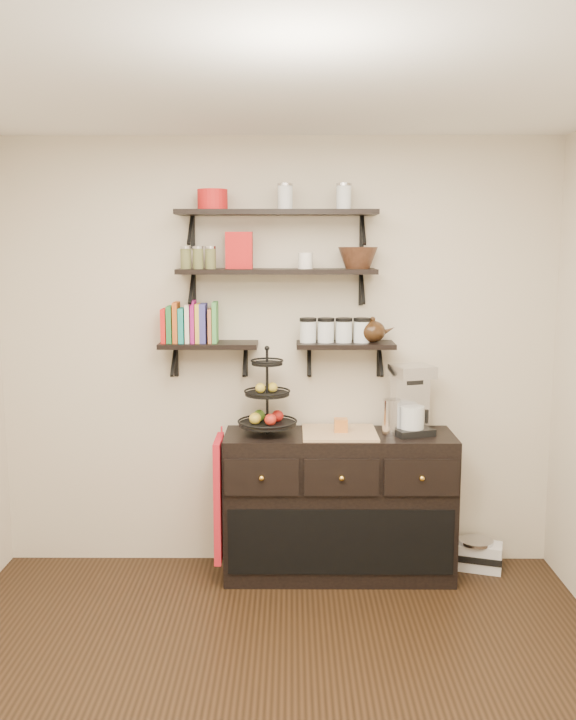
{
  "coord_description": "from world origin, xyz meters",
  "views": [
    {
      "loc": [
        0.09,
        -3.01,
        2.05
      ],
      "look_at": [
        0.07,
        1.15,
        1.41
      ],
      "focal_mm": 38.0,
      "sensor_mm": 36.0,
      "label": 1
    }
  ],
  "objects": [
    {
      "name": "walnut_bowl",
      "position": [
        0.49,
        1.61,
        1.96
      ],
      "size": [
        0.24,
        0.24,
        0.13
      ],
      "primitive_type": null,
      "color": "black",
      "rests_on": "shelf_mid"
    },
    {
      "name": "fruit_stand",
      "position": [
        -0.06,
        1.52,
        1.08
      ],
      "size": [
        0.35,
        0.35,
        0.52
      ],
      "rotation": [
        0.0,
        0.0,
        0.13
      ],
      "color": "black",
      "rests_on": "sideboard"
    },
    {
      "name": "sideboard",
      "position": [
        0.38,
        1.51,
        0.45
      ],
      "size": [
        1.4,
        0.5,
        0.92
      ],
      "color": "black",
      "rests_on": "floor"
    },
    {
      "name": "cookbooks",
      "position": [
        -0.51,
        1.63,
        1.56
      ],
      "size": [
        0.36,
        0.15,
        0.26
      ],
      "color": "red",
      "rests_on": "shelf_low_left"
    },
    {
      "name": "glass_canisters",
      "position": [
        0.36,
        1.63,
        1.51
      ],
      "size": [
        0.43,
        0.1,
        0.13
      ],
      "color": "silver",
      "rests_on": "shelf_low_right"
    },
    {
      "name": "teapot",
      "position": [
        0.59,
        1.63,
        1.53
      ],
      "size": [
        0.22,
        0.18,
        0.16
      ],
      "primitive_type": null,
      "rotation": [
        0.0,
        0.0,
        -0.09
      ],
      "color": "#301D0E",
      "rests_on": "shelf_low_right"
    },
    {
      "name": "shelf_low_right",
      "position": [
        0.42,
        1.63,
        1.43
      ],
      "size": [
        0.6,
        0.25,
        0.23
      ],
      "color": "black",
      "rests_on": "back_wall"
    },
    {
      "name": "candle",
      "position": [
        0.39,
        1.51,
        0.96
      ],
      "size": [
        0.08,
        0.08,
        0.08
      ],
      "primitive_type": "cube",
      "color": "#BA692B",
      "rests_on": "sideboard"
    },
    {
      "name": "ramekins",
      "position": [
        0.17,
        1.61,
        1.95
      ],
      "size": [
        0.09,
        0.09,
        0.1
      ],
      "primitive_type": "cylinder",
      "color": "white",
      "rests_on": "shelf_mid"
    },
    {
      "name": "coffee_maker",
      "position": [
        0.82,
        1.54,
        1.1
      ],
      "size": [
        0.29,
        0.29,
        0.42
      ],
      "rotation": [
        0.0,
        0.0,
        0.32
      ],
      "color": "black",
      "rests_on": "sideboard"
    },
    {
      "name": "back_wall",
      "position": [
        0.0,
        1.75,
        1.35
      ],
      "size": [
        3.5,
        0.02,
        2.7
      ],
      "primitive_type": "cube",
      "color": "beige",
      "rests_on": "ground"
    },
    {
      "name": "red_pot",
      "position": [
        -0.38,
        1.61,
        2.31
      ],
      "size": [
        0.18,
        0.18,
        0.12
      ],
      "primitive_type": "cylinder",
      "color": "red",
      "rests_on": "shelf_top"
    },
    {
      "name": "radio",
      "position": [
        1.26,
        1.59,
        0.09
      ],
      "size": [
        0.36,
        0.27,
        0.19
      ],
      "rotation": [
        0.0,
        0.0,
        -0.31
      ],
      "color": "silver",
      "rests_on": "floor"
    },
    {
      "name": "shelf_top",
      "position": [
        0.0,
        1.62,
        2.23
      ],
      "size": [
        1.2,
        0.27,
        0.23
      ],
      "color": "black",
      "rests_on": "back_wall"
    },
    {
      "name": "thermal_carafe",
      "position": [
        0.7,
        1.49,
        1.01
      ],
      "size": [
        0.11,
        0.11,
        0.22
      ],
      "primitive_type": "cylinder",
      "color": "silver",
      "rests_on": "sideboard"
    },
    {
      "name": "apron",
      "position": [
        -0.35,
        1.41,
        0.53
      ],
      "size": [
        0.04,
        0.32,
        0.74
      ],
      "primitive_type": "cube",
      "color": "#B01325",
      "rests_on": "sideboard"
    },
    {
      "name": "shelf_low_left",
      "position": [
        -0.42,
        1.63,
        1.43
      ],
      "size": [
        0.6,
        0.25,
        0.23
      ],
      "color": "black",
      "rests_on": "back_wall"
    },
    {
      "name": "shelf_mid",
      "position": [
        0.0,
        1.62,
        1.88
      ],
      "size": [
        1.2,
        0.27,
        0.23
      ],
      "color": "black",
      "rests_on": "back_wall"
    },
    {
      "name": "ceiling",
      "position": [
        0.0,
        0.0,
        2.7
      ],
      "size": [
        3.5,
        3.5,
        0.02
      ],
      "primitive_type": "cube",
      "color": "white",
      "rests_on": "back_wall"
    },
    {
      "name": "recipe_box",
      "position": [
        -0.23,
        1.61,
        2.01
      ],
      "size": [
        0.16,
        0.07,
        0.22
      ],
      "primitive_type": "cube",
      "rotation": [
        0.0,
        0.0,
        -0.05
      ],
      "color": "red",
      "rests_on": "shelf_mid"
    }
  ]
}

